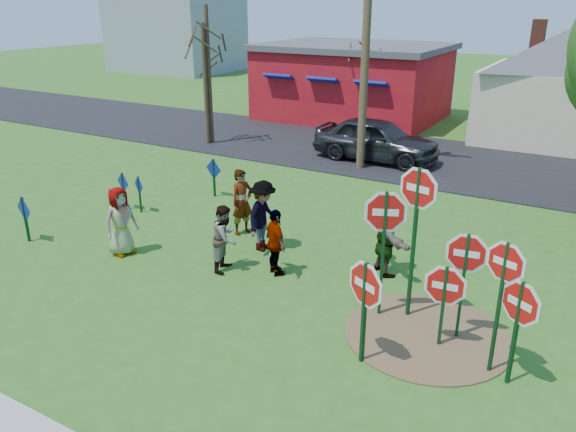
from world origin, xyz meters
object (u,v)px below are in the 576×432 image
at_px(stop_sign_a, 365,292).
at_px(person_b, 242,202).
at_px(utility_pole, 366,31).
at_px(suv, 376,139).
at_px(stop_sign_c, 503,278).
at_px(person_a, 120,221).
at_px(stop_sign_d, 466,261).
at_px(stop_sign_b, 417,205).

height_order(stop_sign_a, person_b, stop_sign_a).
bearing_deg(utility_pole, person_b, -92.27).
bearing_deg(suv, person_b, 178.77).
height_order(stop_sign_c, person_b, stop_sign_c).
relative_size(suv, utility_pole, 0.52).
distance_m(person_a, utility_pole, 11.25).
xyz_separation_m(stop_sign_d, person_b, (-6.51, 2.20, -0.71)).
bearing_deg(stop_sign_b, stop_sign_c, -16.09).
distance_m(stop_sign_a, stop_sign_d, 2.10).
xyz_separation_m(person_a, utility_pole, (2.20, 10.22, 4.16)).
distance_m(stop_sign_b, stop_sign_d, 1.38).
height_order(stop_sign_c, utility_pole, utility_pole).
relative_size(stop_sign_d, suv, 0.46).
height_order(suv, utility_pole, utility_pole).
height_order(stop_sign_b, stop_sign_d, stop_sign_b).
distance_m(stop_sign_a, stop_sign_c, 2.28).
bearing_deg(stop_sign_a, person_a, -163.28).
distance_m(stop_sign_c, suv, 13.73).
height_order(stop_sign_a, stop_sign_c, stop_sign_c).
distance_m(stop_sign_d, suv, 12.63).
xyz_separation_m(person_b, suv, (0.42, 8.84, -0.03)).
bearing_deg(stop_sign_b, person_b, 174.78).
relative_size(person_a, person_b, 0.97).
height_order(person_a, suv, person_a).
distance_m(stop_sign_b, person_b, 5.95).
height_order(stop_sign_a, stop_sign_b, stop_sign_b).
distance_m(person_a, suv, 11.72).
xyz_separation_m(stop_sign_d, utility_pole, (-6.21, 9.77, 3.43)).
height_order(stop_sign_d, utility_pole, utility_pole).
distance_m(stop_sign_b, utility_pole, 11.10).
bearing_deg(person_b, stop_sign_c, -93.73).
bearing_deg(person_b, stop_sign_d, -90.00).
xyz_separation_m(person_a, person_b, (1.90, 2.65, 0.03)).
height_order(person_a, person_b, person_b).
bearing_deg(person_a, stop_sign_d, -74.50).
bearing_deg(stop_sign_b, person_a, -160.06).
height_order(stop_sign_b, person_a, stop_sign_b).
bearing_deg(utility_pole, suv, 84.41).
bearing_deg(stop_sign_a, stop_sign_d, 78.09).
xyz_separation_m(stop_sign_a, utility_pole, (-4.91, 11.42, 3.64)).
relative_size(person_b, utility_pole, 0.19).
distance_m(stop_sign_a, person_a, 7.23).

